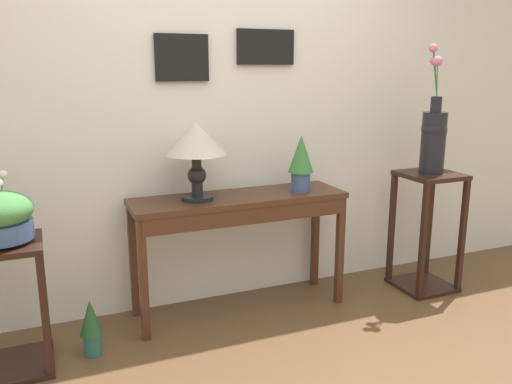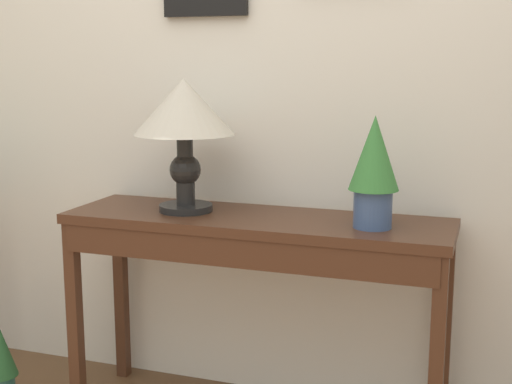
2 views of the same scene
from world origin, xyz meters
name	(u,v)px [view 1 (image 1 of 2)]	position (x,y,z in m)	size (l,w,h in m)	color
back_wall_with_art	(213,93)	(0.00, 1.50, 1.40)	(9.00, 0.13, 2.80)	silver
console_table	(240,213)	(0.07, 1.18, 0.67)	(1.37, 0.40, 0.78)	#472819
table_lamp	(196,143)	(-0.20, 1.20, 1.12)	(0.36, 0.36, 0.48)	black
potted_plant_on_console	(301,160)	(0.48, 1.17, 0.98)	(0.16, 0.16, 0.37)	#3D5684
pedestal_stand_left	(9,308)	(-1.29, 1.00, 0.35)	(0.39, 0.39, 0.70)	black
pedestal_stand_right	(426,231)	(1.42, 1.02, 0.43)	(0.39, 0.39, 0.85)	black
flower_vase_tall_right	(434,134)	(1.42, 1.02, 1.12)	(0.17, 0.18, 0.86)	black
potted_plant_floor	(91,325)	(-0.89, 0.99, 0.18)	(0.12, 0.12, 0.33)	#2D665B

